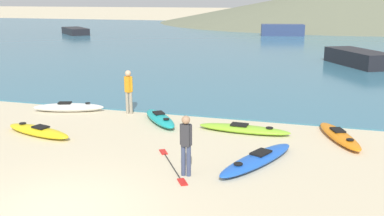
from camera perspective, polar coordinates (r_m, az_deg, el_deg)
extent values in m
plane|color=beige|center=(10.35, -16.63, -12.60)|extent=(400.00, 400.00, 0.00)
cube|color=teal|center=(51.66, 11.20, 8.60)|extent=(160.00, 70.00, 0.06)
cone|color=#6B7056|center=(89.71, 17.86, 12.32)|extent=(66.32, 66.32, 6.29)
ellipsoid|color=#8CCC2D|center=(15.53, 6.60, -2.67)|extent=(3.22, 0.85, 0.24)
cube|color=black|center=(15.52, 6.04, -2.10)|extent=(0.59, 0.41, 0.05)
cylinder|color=black|center=(15.33, 9.81, -2.48)|extent=(0.25, 0.25, 0.02)
ellipsoid|color=orange|center=(15.41, 18.19, -3.38)|extent=(1.70, 3.08, 0.26)
cube|color=black|center=(15.50, 18.02, -2.66)|extent=(0.53, 0.64, 0.05)
cylinder|color=black|center=(14.63, 19.44, -3.80)|extent=(0.23, 0.23, 0.02)
ellipsoid|color=blue|center=(12.69, 8.31, -6.47)|extent=(1.99, 3.42, 0.27)
cube|color=black|center=(12.78, 8.75, -5.59)|extent=(0.59, 0.72, 0.05)
cylinder|color=black|center=(11.90, 5.89, -7.05)|extent=(0.24, 0.24, 0.02)
ellipsoid|color=teal|center=(16.66, -4.10, -1.33)|extent=(2.19, 2.50, 0.31)
cube|color=black|center=(16.74, -4.25, -0.61)|extent=(0.58, 0.60, 0.05)
cylinder|color=black|center=(15.94, -3.29, -1.39)|extent=(0.23, 0.23, 0.02)
ellipsoid|color=yellow|center=(15.98, -18.95, -2.78)|extent=(2.92, 1.39, 0.28)
cube|color=black|center=(15.83, -18.67, -2.29)|extent=(0.59, 0.49, 0.05)
cylinder|color=black|center=(16.54, -20.71, -1.82)|extent=(0.24, 0.24, 0.02)
ellipsoid|color=white|center=(18.88, -15.40, 0.06)|extent=(2.88, 1.44, 0.35)
cube|color=black|center=(18.87, -15.85, 0.65)|extent=(0.59, 0.46, 0.05)
cylinder|color=black|center=(18.66, -13.10, 0.63)|extent=(0.20, 0.20, 0.02)
cylinder|color=#384260|center=(11.70, -1.10, -6.68)|extent=(0.12, 0.12, 0.81)
cylinder|color=#384260|center=(11.65, -0.43, -6.76)|extent=(0.12, 0.12, 0.81)
cube|color=#2D2D33|center=(11.45, -0.78, -3.47)|extent=(0.22, 0.19, 0.58)
cylinder|color=#2D2D33|center=(11.48, -1.35, -3.34)|extent=(0.08, 0.08, 0.55)
cylinder|color=#2D2D33|center=(11.41, -0.20, -3.45)|extent=(0.08, 0.08, 0.55)
sphere|color=#A37A5B|center=(11.34, -0.78, -1.52)|extent=(0.22, 0.22, 0.22)
cylinder|color=gray|center=(18.05, -8.22, 0.67)|extent=(0.13, 0.13, 0.88)
cylinder|color=gray|center=(17.98, -7.77, 0.64)|extent=(0.13, 0.13, 0.88)
cube|color=orange|center=(17.86, -8.08, 3.00)|extent=(0.29, 0.27, 0.62)
cylinder|color=orange|center=(17.91, -8.46, 3.07)|extent=(0.09, 0.09, 0.59)
cylinder|color=orange|center=(17.80, -7.70, 3.03)|extent=(0.09, 0.09, 0.59)
sphere|color=tan|center=(17.78, -8.12, 4.39)|extent=(0.24, 0.24, 0.24)
cube|color=white|center=(66.58, 17.74, 9.71)|extent=(3.93, 2.85, 0.80)
cube|color=black|center=(58.66, -14.60, 9.44)|extent=(5.36, 5.28, 0.80)
cube|color=navy|center=(55.96, 11.41, 9.69)|extent=(5.33, 2.87, 1.34)
cube|color=black|center=(32.38, 20.36, 5.99)|extent=(4.49, 5.76, 1.01)
cylinder|color=black|center=(12.45, -2.55, -7.32)|extent=(1.04, 1.62, 0.03)
cube|color=red|center=(13.53, -3.66, -5.59)|extent=(0.39, 0.47, 0.03)
cube|color=red|center=(11.40, -1.23, -9.37)|extent=(0.39, 0.47, 0.03)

